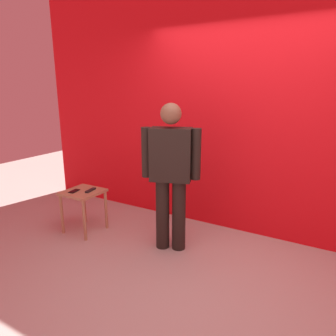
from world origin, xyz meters
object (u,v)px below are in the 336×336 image
(tv_remote, at_px, (90,190))
(side_table, at_px, (83,198))
(standing_person, at_px, (171,171))
(cell_phone, at_px, (74,191))

(tv_remote, bearing_deg, side_table, -161.18)
(standing_person, xyz_separation_m, tv_remote, (-1.06, -0.13, -0.36))
(side_table, bearing_deg, standing_person, 8.54)
(standing_person, distance_m, cell_phone, 1.30)
(cell_phone, height_order, tv_remote, tv_remote)
(standing_person, distance_m, tv_remote, 1.13)
(side_table, xyz_separation_m, tv_remote, (0.09, 0.04, 0.11))
(standing_person, relative_size, side_table, 3.04)
(side_table, relative_size, tv_remote, 3.12)
(standing_person, xyz_separation_m, cell_phone, (-1.22, -0.24, -0.37))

